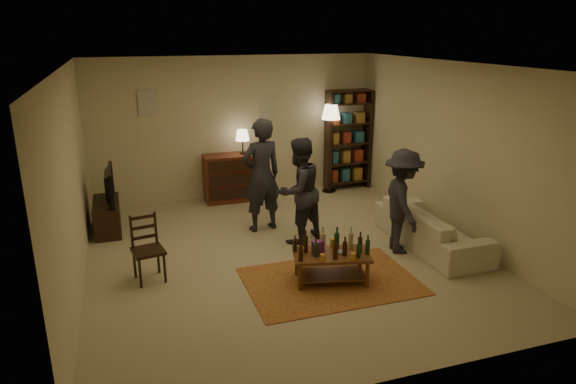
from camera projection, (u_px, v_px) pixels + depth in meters
name	position (u px, v px, depth m)	size (l,w,h in m)	color
floor	(285.00, 255.00, 7.51)	(6.00, 6.00, 0.00)	#C6B793
room_shell	(201.00, 105.00, 9.47)	(6.00, 6.00, 6.00)	beige
rug	(331.00, 281.00, 6.71)	(2.20, 1.50, 0.01)	#983521
coffee_table	(331.00, 255.00, 6.60)	(1.07, 0.74, 0.74)	brown
dining_chair	(147.00, 246.00, 6.65)	(0.45, 0.45, 0.90)	black
tv_stand	(107.00, 208.00, 8.29)	(0.40, 1.00, 1.06)	black
dresser	(231.00, 177.00, 9.77)	(1.00, 0.50, 1.36)	maroon
bookshelf	(348.00, 139.00, 10.39)	(0.90, 0.34, 2.02)	black
floor_lamp	(331.00, 118.00, 10.00)	(0.36, 0.36, 1.76)	black
sofa	(432.00, 227.00, 7.72)	(2.08, 0.81, 0.61)	beige
person_left	(261.00, 175.00, 8.20)	(0.67, 0.44, 1.84)	#25252C
person_right	(299.00, 191.00, 7.77)	(0.79, 0.62, 1.63)	#2A2932
person_by_sofa	(402.00, 202.00, 7.42)	(1.00, 0.57, 1.54)	#25252D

